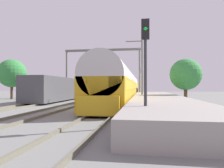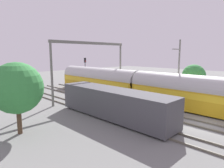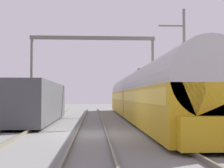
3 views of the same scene
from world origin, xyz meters
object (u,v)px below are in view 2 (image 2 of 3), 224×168
object	(u,v)px
person_crossing	(110,85)
railway_signal_far	(85,68)
passenger_train	(138,85)
freight_car	(113,103)
catenary_gantry	(91,58)

from	to	relation	value
person_crossing	railway_signal_far	xyz separation A→B (m)	(0.45, 7.33, 2.44)
passenger_train	railway_signal_far	xyz separation A→B (m)	(1.92, 14.19, 1.50)
person_crossing	railway_signal_far	bearing A→B (deg)	-35.90
freight_car	catenary_gantry	distance (m)	10.05
person_crossing	catenary_gantry	bearing A→B (deg)	75.44
catenary_gantry	person_crossing	bearing A→B (deg)	17.84
freight_car	catenary_gantry	bearing A→B (deg)	64.15
person_crossing	catenary_gantry	xyz separation A→B (m)	(-5.46, -1.76, 4.59)
passenger_train	person_crossing	xyz separation A→B (m)	(1.47, 6.86, -0.94)
passenger_train	railway_signal_far	world-z (taller)	railway_signal_far
railway_signal_far	catenary_gantry	world-z (taller)	catenary_gantry
person_crossing	catenary_gantry	size ratio (longest dim) A/B	0.14
passenger_train	catenary_gantry	size ratio (longest dim) A/B	2.65
freight_car	catenary_gantry	world-z (taller)	catenary_gantry
freight_car	passenger_train	bearing A→B (deg)	21.46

